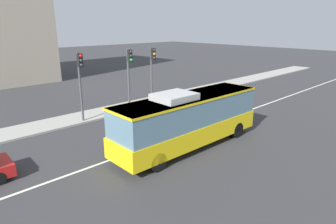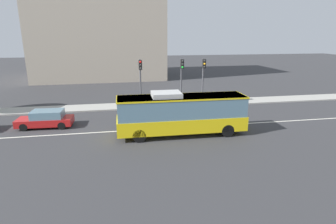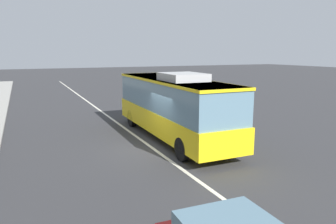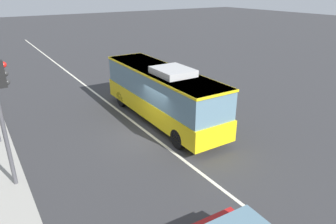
% 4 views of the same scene
% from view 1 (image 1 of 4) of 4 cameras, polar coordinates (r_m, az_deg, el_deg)
% --- Properties ---
extents(ground_plane, '(160.00, 160.00, 0.00)m').
position_cam_1_polar(ground_plane, '(17.94, -2.81, -6.39)').
color(ground_plane, '#333335').
extents(sidewalk_kerb, '(80.00, 2.71, 0.14)m').
position_cam_1_polar(sidewalk_kerb, '(24.07, -15.05, -0.67)').
color(sidewalk_kerb, '#9E9B93').
rests_on(sidewalk_kerb, ground_plane).
extents(lane_centre_line, '(76.00, 0.16, 0.01)m').
position_cam_1_polar(lane_centre_line, '(17.94, -2.81, -6.37)').
color(lane_centre_line, silver).
rests_on(lane_centre_line, ground_plane).
extents(transit_bus, '(10.03, 2.63, 3.46)m').
position_cam_1_polar(transit_bus, '(17.09, 4.09, -1.13)').
color(transit_bus, yellow).
rests_on(transit_bus, ground_plane).
extents(traffic_light_near_corner, '(0.32, 0.62, 5.20)m').
position_cam_1_polar(traffic_light_near_corner, '(25.56, -3.09, 8.91)').
color(traffic_light_near_corner, '#47474C').
rests_on(traffic_light_near_corner, ground_plane).
extents(traffic_light_mid_block, '(0.33, 0.62, 5.20)m').
position_cam_1_polar(traffic_light_mid_block, '(21.84, -16.81, 6.87)').
color(traffic_light_mid_block, '#47474C').
rests_on(traffic_light_mid_block, ground_plane).
extents(traffic_light_far_corner, '(0.34, 0.62, 5.20)m').
position_cam_1_polar(traffic_light_far_corner, '(24.21, -7.60, 8.35)').
color(traffic_light_far_corner, '#47474C').
rests_on(traffic_light_far_corner, ground_plane).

